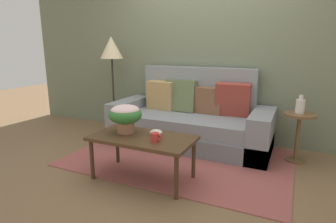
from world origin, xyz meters
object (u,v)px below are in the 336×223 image
floor_lamp (112,56)px  snack_bowl (156,132)px  coffee_table (142,141)px  coffee_mug (155,137)px  table_vase (300,106)px  side_table (298,129)px  couch (191,121)px  potted_plant (125,115)px

floor_lamp → snack_bowl: floor_lamp is taller
coffee_table → coffee_mug: 0.22m
floor_lamp → coffee_mug: (1.46, -1.37, -0.69)m
floor_lamp → coffee_mug: floor_lamp is taller
floor_lamp → table_vase: size_ratio=7.00×
side_table → table_vase: table_vase is taller
couch → floor_lamp: floor_lamp is taller
side_table → table_vase: 0.27m
side_table → snack_bowl: 1.70m
couch → coffee_mug: 1.31m
couch → potted_plant: couch is taller
couch → snack_bowl: (0.05, -1.13, 0.17)m
coffee_table → potted_plant: 0.33m
couch → side_table: size_ratio=3.67×
table_vase → side_table: bearing=-66.4°
coffee_mug → snack_bowl: coffee_mug is taller
potted_plant → floor_lamp: bearing=130.1°
couch → table_vase: bearing=-1.4°
couch → snack_bowl: bearing=-87.5°
side_table → potted_plant: 2.01m
floor_lamp → couch: bearing=-3.5°
side_table → snack_bowl: (-1.31, -1.08, 0.09)m
table_vase → coffee_mug: bearing=-134.5°
coffee_table → coffee_mug: size_ratio=8.43×
coffee_mug → table_vase: (1.24, 1.26, 0.17)m
table_vase → potted_plant: bearing=-145.5°
snack_bowl → table_vase: (1.31, 1.10, 0.18)m
floor_lamp → potted_plant: (1.05, -1.24, -0.55)m
potted_plant → coffee_mug: potted_plant is taller
snack_bowl → side_table: bearing=39.6°
potted_plant → table_vase: bearing=34.5°
coffee_table → side_table: size_ratio=1.77×
couch → table_vase: (1.35, -0.03, 0.35)m
side_table → potted_plant: bearing=-146.0°
floor_lamp → potted_plant: floor_lamp is taller
coffee_table → side_table: (1.43, 1.16, -0.01)m
coffee_mug → floor_lamp: bearing=136.8°
coffee_mug → snack_bowl: (-0.07, 0.15, -0.01)m
side_table → floor_lamp: size_ratio=0.40×
potted_plant → snack_bowl: (0.34, 0.03, -0.16)m
couch → table_vase: size_ratio=10.21×
couch → coffee_table: size_ratio=2.07×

